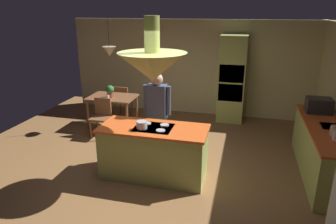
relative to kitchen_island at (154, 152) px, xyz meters
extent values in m
plane|color=olive|center=(0.00, 0.20, -0.46)|extent=(8.16, 8.16, 0.00)
cube|color=beige|center=(0.00, 3.65, 0.81)|extent=(6.80, 0.10, 2.55)
cube|color=#A8B259|center=(0.00, 0.00, -0.02)|extent=(1.78, 0.76, 0.87)
cube|color=#E05B23|center=(0.00, 0.00, 0.43)|extent=(1.84, 0.82, 0.04)
cube|color=black|center=(0.00, 0.00, 0.45)|extent=(0.64, 0.52, 0.01)
cylinder|color=#B2B2B7|center=(-0.16, -0.13, 0.46)|extent=(0.15, 0.15, 0.02)
cylinder|color=#B2B2B7|center=(0.16, -0.13, 0.46)|extent=(0.15, 0.15, 0.02)
cylinder|color=#B2B2B7|center=(-0.16, 0.13, 0.46)|extent=(0.15, 0.15, 0.02)
cylinder|color=#B2B2B7|center=(0.16, 0.13, 0.46)|extent=(0.15, 0.15, 0.02)
cube|color=#A8B259|center=(2.84, 0.80, -0.02)|extent=(0.62, 2.48, 0.87)
cube|color=#E05B23|center=(2.84, 0.80, 0.43)|extent=(0.66, 2.52, 0.04)
cube|color=#B2B2B7|center=(3.00, 0.80, 0.37)|extent=(0.48, 0.36, 0.16)
cube|color=#A8B259|center=(1.10, 3.25, 0.64)|extent=(0.66, 0.62, 2.20)
cube|color=black|center=(1.10, 2.96, 0.84)|extent=(0.60, 0.04, 0.44)
cube|color=black|center=(1.10, 2.96, 0.36)|extent=(0.60, 0.04, 0.44)
cube|color=brown|center=(-1.70, 2.10, 0.28)|extent=(1.13, 0.81, 0.04)
cylinder|color=brown|center=(-2.21, 1.75, -0.10)|extent=(0.06, 0.06, 0.72)
cylinder|color=brown|center=(-1.19, 1.75, -0.10)|extent=(0.06, 0.06, 0.72)
cylinder|color=brown|center=(-2.21, 2.45, -0.10)|extent=(0.06, 0.06, 0.72)
cylinder|color=brown|center=(-1.19, 2.45, -0.10)|extent=(0.06, 0.06, 0.72)
cylinder|color=tan|center=(-0.22, 0.68, -0.04)|extent=(0.14, 0.14, 0.84)
cylinder|color=tan|center=(-0.04, 0.68, -0.04)|extent=(0.14, 0.14, 0.84)
cube|color=#3F4C66|center=(-0.13, 0.68, 0.70)|extent=(0.36, 0.22, 0.65)
cylinder|color=#3F4C66|center=(-0.35, 0.68, 0.73)|extent=(0.09, 0.09, 0.55)
cylinder|color=#3F4C66|center=(0.09, 0.68, 0.73)|extent=(0.09, 0.09, 0.55)
sphere|color=tan|center=(-0.13, 0.68, 1.12)|extent=(0.23, 0.23, 0.23)
cone|color=#A8B259|center=(0.00, 0.00, 1.48)|extent=(1.10, 1.10, 0.45)
cylinder|color=#A8B259|center=(0.00, 0.00, 1.98)|extent=(0.24, 0.24, 0.55)
cone|color=beige|center=(-1.70, 2.10, 1.40)|extent=(0.32, 0.32, 0.22)
cylinder|color=black|center=(-1.70, 2.10, 1.81)|extent=(0.01, 0.01, 0.60)
cube|color=brown|center=(-1.70, 1.39, -0.02)|extent=(0.40, 0.40, 0.04)
cube|color=brown|center=(-1.70, 1.57, 0.20)|extent=(0.40, 0.04, 0.42)
cylinder|color=brown|center=(-1.87, 1.22, -0.25)|extent=(0.04, 0.04, 0.43)
cylinder|color=brown|center=(-1.53, 1.22, -0.25)|extent=(0.04, 0.04, 0.43)
cylinder|color=brown|center=(-1.87, 1.56, -0.25)|extent=(0.04, 0.04, 0.43)
cylinder|color=brown|center=(-1.53, 1.56, -0.25)|extent=(0.04, 0.04, 0.43)
cube|color=brown|center=(-1.70, 2.81, -0.02)|extent=(0.40, 0.40, 0.04)
cube|color=brown|center=(-1.70, 2.63, 0.20)|extent=(0.40, 0.04, 0.42)
cylinder|color=brown|center=(-1.53, 2.98, -0.25)|extent=(0.04, 0.04, 0.43)
cylinder|color=brown|center=(-1.87, 2.98, -0.25)|extent=(0.04, 0.04, 0.43)
cylinder|color=brown|center=(-1.53, 2.64, -0.25)|extent=(0.04, 0.04, 0.43)
cylinder|color=brown|center=(-1.87, 2.64, -0.25)|extent=(0.04, 0.04, 0.43)
cylinder|color=#99382D|center=(-1.71, 2.01, 0.36)|extent=(0.14, 0.14, 0.12)
sphere|color=#2D722D|center=(-1.71, 2.01, 0.50)|extent=(0.20, 0.20, 0.20)
cylinder|color=white|center=(-1.72, 1.90, 0.34)|extent=(0.07, 0.07, 0.09)
cylinder|color=#E0B78C|center=(2.84, 0.36, 0.54)|extent=(0.11, 0.11, 0.17)
cube|color=#232326|center=(2.84, 1.54, 0.59)|extent=(0.46, 0.36, 0.28)
cylinder|color=#B2B2B7|center=(-0.16, -0.13, 0.53)|extent=(0.18, 0.18, 0.12)
camera|label=1|loc=(1.43, -4.61, 2.36)|focal=32.93mm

